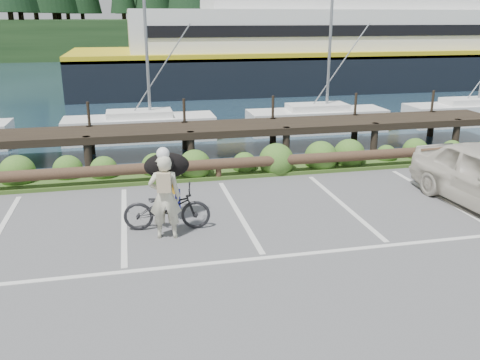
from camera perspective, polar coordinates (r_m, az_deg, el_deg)
name	(u,v)px	position (r m, az deg, el deg)	size (l,w,h in m)	color
ground	(260,249)	(10.07, 2.21, -7.76)	(72.00, 72.00, 0.00)	#515254
harbor_backdrop	(142,45)	(87.35, -10.94, 14.65)	(170.00, 160.00, 30.00)	#172938
vegetation_strip	(214,171)	(14.90, -2.89, 1.04)	(34.00, 1.60, 0.10)	#3D5B21
log_rail	(219,179)	(14.26, -2.42, 0.06)	(32.00, 0.30, 0.60)	#443021
bicycle	(167,208)	(10.91, -8.21, -3.12)	(0.64, 1.84, 0.97)	black
cyclist	(165,197)	(10.37, -8.43, -1.88)	(0.65, 0.42, 1.77)	beige
dog	(167,165)	(11.22, -8.23, 1.62)	(0.99, 0.48, 0.57)	black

